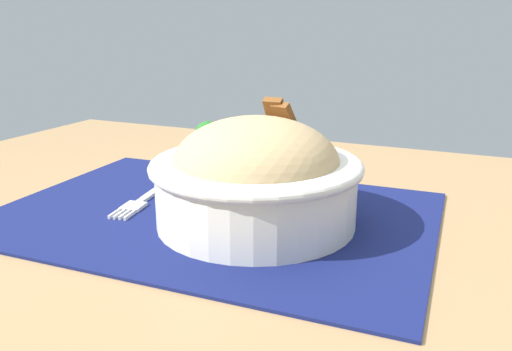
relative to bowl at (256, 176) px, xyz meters
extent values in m
cube|color=#99754C|center=(0.05, 0.01, -0.06)|extent=(1.02, 0.82, 0.03)
cylinder|color=olive|center=(0.50, -0.34, -0.44)|extent=(0.04, 0.04, 0.72)
cube|color=#11194C|center=(0.06, -0.01, -0.05)|extent=(0.46, 0.33, 0.00)
cylinder|color=silver|center=(0.00, 0.00, -0.02)|extent=(0.20, 0.20, 0.07)
torus|color=silver|center=(0.00, 0.00, 0.01)|extent=(0.21, 0.21, 0.01)
ellipsoid|color=tan|center=(0.00, 0.00, 0.01)|extent=(0.22, 0.22, 0.09)
sphere|color=#1E5F20|center=(0.05, 0.00, 0.04)|extent=(0.03, 0.03, 0.03)
sphere|color=#1E5F20|center=(0.00, 0.02, 0.04)|extent=(0.03, 0.03, 0.03)
cylinder|color=orange|center=(0.04, 0.00, 0.03)|extent=(0.02, 0.03, 0.01)
cube|color=brown|center=(-0.01, -0.05, 0.05)|extent=(0.03, 0.04, 0.05)
cube|color=brown|center=(0.00, -0.05, 0.05)|extent=(0.02, 0.04, 0.05)
cube|color=silver|center=(0.15, -0.04, -0.05)|extent=(0.02, 0.07, 0.00)
cube|color=silver|center=(0.14, 0.00, -0.05)|extent=(0.01, 0.01, 0.00)
cube|color=silver|center=(0.14, 0.01, -0.05)|extent=(0.03, 0.03, 0.00)
cube|color=silver|center=(0.15, 0.04, -0.05)|extent=(0.01, 0.02, 0.00)
cube|color=silver|center=(0.14, 0.04, -0.05)|extent=(0.01, 0.02, 0.00)
cube|color=silver|center=(0.13, 0.04, -0.05)|extent=(0.01, 0.02, 0.00)
cube|color=silver|center=(0.13, 0.04, -0.05)|extent=(0.01, 0.02, 0.00)
camera|label=1|loc=(-0.20, 0.45, 0.15)|focal=36.20mm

